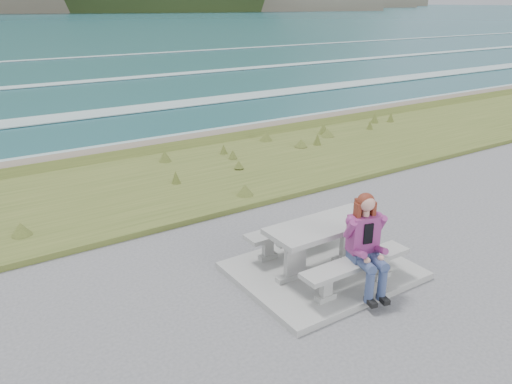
# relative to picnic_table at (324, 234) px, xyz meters

# --- Properties ---
(concrete_slab) EXTENTS (2.60, 2.10, 0.10)m
(concrete_slab) POSITION_rel_picnic_table_xyz_m (-0.00, 0.00, -0.63)
(concrete_slab) COLOR gray
(concrete_slab) RESTS_ON ground
(picnic_table) EXTENTS (1.80, 0.75, 0.75)m
(picnic_table) POSITION_rel_picnic_table_xyz_m (0.00, 0.00, 0.00)
(picnic_table) COLOR gray
(picnic_table) RESTS_ON concrete_slab
(bench_landward) EXTENTS (1.80, 0.35, 0.45)m
(bench_landward) POSITION_rel_picnic_table_xyz_m (0.00, -0.70, -0.23)
(bench_landward) COLOR gray
(bench_landward) RESTS_ON concrete_slab
(bench_seaward) EXTENTS (1.80, 0.35, 0.45)m
(bench_seaward) POSITION_rel_picnic_table_xyz_m (0.00, 0.70, -0.23)
(bench_seaward) COLOR gray
(bench_seaward) RESTS_ON concrete_slab
(grass_verge) EXTENTS (160.00, 4.50, 0.22)m
(grass_verge) POSITION_rel_picnic_table_xyz_m (-0.00, 5.00, -0.68)
(grass_verge) COLOR #43541F
(grass_verge) RESTS_ON ground
(shore_drop) EXTENTS (160.00, 0.80, 2.20)m
(shore_drop) POSITION_rel_picnic_table_xyz_m (-0.00, 7.90, -0.68)
(shore_drop) COLOR #635B4A
(shore_drop) RESTS_ON ground
(ocean) EXTENTS (1600.00, 1600.00, 0.09)m
(ocean) POSITION_rel_picnic_table_xyz_m (-0.00, 25.09, -2.42)
(ocean) COLOR #215660
(ocean) RESTS_ON ground
(seated_woman) EXTENTS (0.55, 0.78, 1.43)m
(seated_woman) POSITION_rel_picnic_table_xyz_m (0.07, -0.83, -0.06)
(seated_woman) COLOR navy
(seated_woman) RESTS_ON concrete_slab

